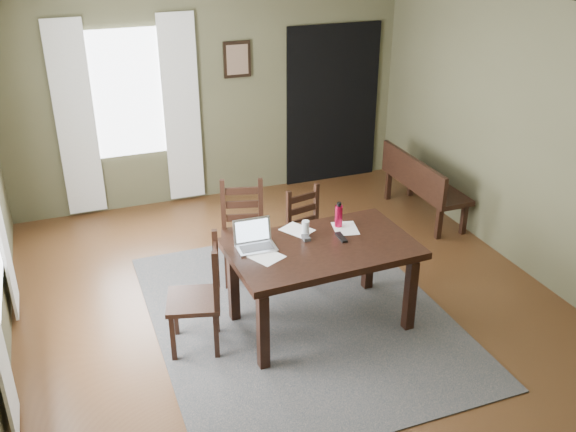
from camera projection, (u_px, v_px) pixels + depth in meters
name	position (u px, v px, depth m)	size (l,w,h in m)	color
ground	(299.00, 317.00, 5.95)	(5.00, 6.00, 0.01)	#492C16
room_shell	(301.00, 130.00, 5.17)	(5.02, 6.02, 2.71)	brown
rug	(299.00, 316.00, 5.95)	(2.60, 3.20, 0.01)	#3C3C3C
dining_table	(322.00, 255.00, 5.54)	(1.63, 1.01, 0.80)	black
chair_end	(200.00, 297.00, 5.34)	(0.54, 0.54, 1.01)	black
chair_back_left	(243.00, 233.00, 6.39)	(0.54, 0.54, 1.00)	black
chair_back_right	(310.00, 234.00, 6.47)	(0.47, 0.47, 0.90)	black
bench	(421.00, 181.00, 7.67)	(0.44, 1.37, 0.78)	black
laptop	(254.00, 240.00, 5.46)	(0.34, 0.27, 0.23)	#B7B7BC
computer_mouse	(306.00, 238.00, 5.59)	(0.06, 0.10, 0.03)	#3F3F42
tv_remote	(341.00, 237.00, 5.61)	(0.05, 0.18, 0.02)	black
drinking_glass	(306.00, 228.00, 5.63)	(0.07, 0.07, 0.14)	silver
water_bottle	(339.00, 216.00, 5.78)	(0.08, 0.08, 0.24)	#AE0D33
paper_a	(264.00, 256.00, 5.33)	(0.23, 0.30, 0.00)	white
paper_c	(297.00, 230.00, 5.76)	(0.21, 0.27, 0.00)	white
paper_d	(345.00, 228.00, 5.78)	(0.21, 0.27, 0.00)	white
window_back	(127.00, 94.00, 7.50)	(1.00, 0.01, 1.50)	white
curtain_back_left	(75.00, 121.00, 7.38)	(0.44, 0.03, 2.30)	silver
curtain_back_right	(182.00, 110.00, 7.78)	(0.44, 0.03, 2.30)	silver
framed_picture	(237.00, 59.00, 7.80)	(0.34, 0.03, 0.44)	black
doorway_back	(333.00, 105.00, 8.52)	(1.30, 0.03, 2.10)	black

